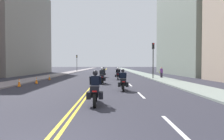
{
  "coord_description": "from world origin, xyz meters",
  "views": [
    {
      "loc": [
        1.49,
        -3.62,
        1.91
      ],
      "look_at": [
        1.79,
        16.55,
        1.36
      ],
      "focal_mm": 29.6,
      "sensor_mm": 36.0,
      "label": 1
    }
  ],
  "objects_px": {
    "motorcycle_1": "(123,82)",
    "motorcycle_4": "(104,73)",
    "pedestrian_0": "(161,73)",
    "traffic_cone_2": "(19,82)",
    "motorcycle_0": "(95,91)",
    "motorcycle_2": "(102,77)",
    "traffic_cone_1": "(36,80)",
    "traffic_cone_0": "(49,77)",
    "traffic_light_near": "(153,54)",
    "motorcycle_3": "(118,75)",
    "traffic_light_far": "(77,60)"
  },
  "relations": [
    {
      "from": "motorcycle_0",
      "to": "traffic_cone_0",
      "type": "xyz_separation_m",
      "value": [
        -6.87,
        14.49,
        -0.3
      ]
    },
    {
      "from": "motorcycle_2",
      "to": "motorcycle_0",
      "type": "bearing_deg",
      "value": -87.36
    },
    {
      "from": "motorcycle_3",
      "to": "motorcycle_4",
      "type": "height_order",
      "value": "motorcycle_3"
    },
    {
      "from": "traffic_cone_1",
      "to": "traffic_cone_2",
      "type": "relative_size",
      "value": 0.88
    },
    {
      "from": "traffic_cone_0",
      "to": "traffic_cone_1",
      "type": "relative_size",
      "value": 1.06
    },
    {
      "from": "traffic_cone_1",
      "to": "traffic_cone_2",
      "type": "xyz_separation_m",
      "value": [
        -0.48,
        -2.61,
        0.04
      ]
    },
    {
      "from": "motorcycle_0",
      "to": "pedestrian_0",
      "type": "distance_m",
      "value": 19.29
    },
    {
      "from": "traffic_light_near",
      "to": "traffic_cone_0",
      "type": "bearing_deg",
      "value": -173.77
    },
    {
      "from": "motorcycle_1",
      "to": "traffic_cone_1",
      "type": "bearing_deg",
      "value": 149.99
    },
    {
      "from": "motorcycle_4",
      "to": "traffic_cone_2",
      "type": "distance_m",
      "value": 14.33
    },
    {
      "from": "motorcycle_2",
      "to": "motorcycle_3",
      "type": "height_order",
      "value": "motorcycle_2"
    },
    {
      "from": "motorcycle_3",
      "to": "motorcycle_4",
      "type": "xyz_separation_m",
      "value": [
        -2.02,
        4.79,
        0.01
      ]
    },
    {
      "from": "traffic_cone_2",
      "to": "traffic_light_near",
      "type": "bearing_deg",
      "value": 31.85
    },
    {
      "from": "pedestrian_0",
      "to": "traffic_light_near",
      "type": "bearing_deg",
      "value": 41.62
    },
    {
      "from": "motorcycle_4",
      "to": "traffic_light_far",
      "type": "relative_size",
      "value": 0.46
    },
    {
      "from": "motorcycle_0",
      "to": "traffic_light_near",
      "type": "height_order",
      "value": "traffic_light_near"
    },
    {
      "from": "traffic_light_near",
      "to": "motorcycle_4",
      "type": "bearing_deg",
      "value": 149.98
    },
    {
      "from": "motorcycle_3",
      "to": "pedestrian_0",
      "type": "bearing_deg",
      "value": 23.93
    },
    {
      "from": "traffic_cone_1",
      "to": "pedestrian_0",
      "type": "distance_m",
      "value": 16.66
    },
    {
      "from": "motorcycle_0",
      "to": "traffic_cone_1",
      "type": "bearing_deg",
      "value": 122.23
    },
    {
      "from": "motorcycle_2",
      "to": "pedestrian_0",
      "type": "height_order",
      "value": "motorcycle_2"
    },
    {
      "from": "motorcycle_1",
      "to": "traffic_cone_2",
      "type": "bearing_deg",
      "value": 165.59
    },
    {
      "from": "motorcycle_0",
      "to": "motorcycle_1",
      "type": "xyz_separation_m",
      "value": [
        1.69,
        4.92,
        -0.01
      ]
    },
    {
      "from": "motorcycle_4",
      "to": "traffic_cone_2",
      "type": "relative_size",
      "value": 2.72
    },
    {
      "from": "motorcycle_4",
      "to": "pedestrian_0",
      "type": "distance_m",
      "value": 8.71
    },
    {
      "from": "traffic_cone_1",
      "to": "motorcycle_4",
      "type": "bearing_deg",
      "value": 56.68
    },
    {
      "from": "motorcycle_1",
      "to": "motorcycle_3",
      "type": "relative_size",
      "value": 0.98
    },
    {
      "from": "motorcycle_0",
      "to": "traffic_cone_0",
      "type": "bearing_deg",
      "value": 113.65
    },
    {
      "from": "traffic_cone_0",
      "to": "motorcycle_3",
      "type": "bearing_deg",
      "value": 4.02
    },
    {
      "from": "motorcycle_2",
      "to": "motorcycle_1",
      "type": "bearing_deg",
      "value": -68.46
    },
    {
      "from": "traffic_cone_0",
      "to": "motorcycle_0",
      "type": "bearing_deg",
      "value": -64.64
    },
    {
      "from": "motorcycle_3",
      "to": "motorcycle_4",
      "type": "relative_size",
      "value": 1.03
    },
    {
      "from": "motorcycle_1",
      "to": "traffic_cone_2",
      "type": "height_order",
      "value": "motorcycle_1"
    },
    {
      "from": "traffic_cone_1",
      "to": "traffic_light_far",
      "type": "xyz_separation_m",
      "value": [
        -1.49,
        31.97,
        2.88
      ]
    },
    {
      "from": "motorcycle_4",
      "to": "pedestrian_0",
      "type": "relative_size",
      "value": 1.31
    },
    {
      "from": "motorcycle_1",
      "to": "motorcycle_2",
      "type": "height_order",
      "value": "motorcycle_2"
    },
    {
      "from": "motorcycle_0",
      "to": "motorcycle_2",
      "type": "xyz_separation_m",
      "value": [
        -0.05,
        9.91,
        -0.01
      ]
    },
    {
      "from": "motorcycle_1",
      "to": "pedestrian_0",
      "type": "relative_size",
      "value": 1.31
    },
    {
      "from": "motorcycle_2",
      "to": "traffic_cone_2",
      "type": "xyz_separation_m",
      "value": [
        -7.17,
        -2.52,
        -0.27
      ]
    },
    {
      "from": "motorcycle_4",
      "to": "traffic_light_near",
      "type": "relative_size",
      "value": 0.44
    },
    {
      "from": "pedestrian_0",
      "to": "traffic_cone_2",
      "type": "bearing_deg",
      "value": 30.65
    },
    {
      "from": "motorcycle_1",
      "to": "motorcycle_4",
      "type": "height_order",
      "value": "motorcycle_1"
    },
    {
      "from": "traffic_cone_1",
      "to": "pedestrian_0",
      "type": "bearing_deg",
      "value": 26.71
    },
    {
      "from": "motorcycle_2",
      "to": "motorcycle_3",
      "type": "relative_size",
      "value": 1.03
    },
    {
      "from": "traffic_cone_1",
      "to": "traffic_light_far",
      "type": "bearing_deg",
      "value": 92.66
    },
    {
      "from": "traffic_light_near",
      "to": "motorcycle_1",
      "type": "bearing_deg",
      "value": -113.91
    },
    {
      "from": "traffic_light_far",
      "to": "pedestrian_0",
      "type": "relative_size",
      "value": 2.89
    },
    {
      "from": "traffic_cone_0",
      "to": "traffic_light_near",
      "type": "distance_m",
      "value": 13.86
    },
    {
      "from": "motorcycle_0",
      "to": "motorcycle_3",
      "type": "bearing_deg",
      "value": 81.5
    },
    {
      "from": "motorcycle_1",
      "to": "motorcycle_3",
      "type": "height_order",
      "value": "motorcycle_1"
    }
  ]
}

